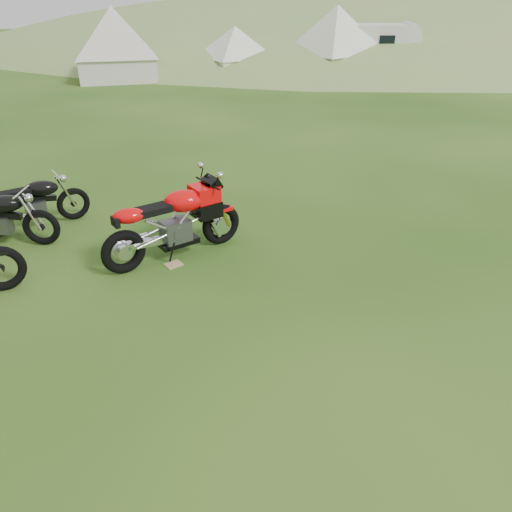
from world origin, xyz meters
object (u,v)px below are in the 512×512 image
object	(u,v)px
tent_left	(116,46)
tent_mid	(235,49)
tent_right	(336,43)
plywood_board	(174,264)
sport_motorcycle	(173,217)
caravan	(367,49)
vintage_moto_c	(33,202)

from	to	relation	value
tent_left	tent_mid	world-z (taller)	tent_left
tent_mid	tent_right	bearing A→B (deg)	-30.04
plywood_board	tent_mid	size ratio (longest dim) A/B	0.09
tent_mid	sport_motorcycle	bearing A→B (deg)	-121.66
plywood_board	caravan	size ratio (longest dim) A/B	0.05
plywood_board	vintage_moto_c	distance (m)	2.96
sport_motorcycle	vintage_moto_c	world-z (taller)	sport_motorcycle
sport_motorcycle	plywood_board	world-z (taller)	sport_motorcycle
tent_left	tent_right	xyz separation A→B (m)	(10.24, -1.51, 0.00)
tent_mid	caravan	xyz separation A→B (m)	(6.47, -1.04, -0.04)
tent_left	caravan	world-z (taller)	tent_left
vintage_moto_c	sport_motorcycle	bearing A→B (deg)	-57.27
vintage_moto_c	tent_right	world-z (taller)	tent_right
plywood_board	caravan	bearing A→B (deg)	55.33
vintage_moto_c	caravan	xyz separation A→B (m)	(14.15, 15.40, 0.67)
sport_motorcycle	caravan	xyz separation A→B (m)	(11.97, 17.16, 0.48)
sport_motorcycle	tent_right	distance (m)	19.76
tent_right	caravan	size ratio (longest dim) A/B	0.69
plywood_board	tent_left	world-z (taller)	tent_left
sport_motorcycle	tent_left	xyz separation A→B (m)	(-0.07, 18.43, 0.79)
vintage_moto_c	plywood_board	bearing A→B (deg)	-62.36
plywood_board	tent_left	xyz separation A→B (m)	(0.01, 18.70, 1.45)
tent_right	caravan	bearing A→B (deg)	-11.18
plywood_board	sport_motorcycle	bearing A→B (deg)	72.64
sport_motorcycle	tent_right	xyz separation A→B (m)	(10.17, 16.93, 0.79)
sport_motorcycle	tent_mid	size ratio (longest dim) A/B	0.81
tent_mid	caravan	world-z (taller)	tent_mid
sport_motorcycle	tent_right	world-z (taller)	tent_right
tent_right	plywood_board	bearing A→B (deg)	-139.24
tent_mid	tent_right	world-z (taller)	tent_right
vintage_moto_c	caravan	distance (m)	20.92
sport_motorcycle	tent_mid	distance (m)	19.01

